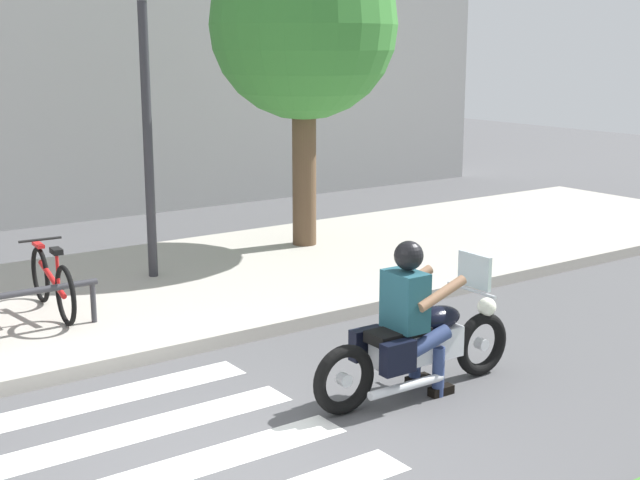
{
  "coord_description": "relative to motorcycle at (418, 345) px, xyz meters",
  "views": [
    {
      "loc": [
        -2.81,
        -5.51,
        3.09
      ],
      "look_at": [
        2.74,
        2.28,
        0.96
      ],
      "focal_mm": 49.55,
      "sensor_mm": 36.0,
      "label": 1
    }
  ],
  "objects": [
    {
      "name": "ground_plane",
      "position": [
        -2.26,
        -0.09,
        -0.45
      ],
      "size": [
        48.0,
        48.0,
        0.0
      ],
      "primitive_type": "plane",
      "color": "#4C4C4F"
    },
    {
      "name": "sidewalk",
      "position": [
        -2.26,
        4.26,
        -0.38
      ],
      "size": [
        24.0,
        4.4,
        0.15
      ],
      "primitive_type": "cube",
      "color": "#A8A399",
      "rests_on": "ground"
    },
    {
      "name": "crosswalk_stripe_2",
      "position": [
        -2.41,
        -0.09,
        -0.45
      ],
      "size": [
        2.8,
        0.4,
        0.01
      ],
      "primitive_type": "cube",
      "color": "white",
      "rests_on": "ground"
    },
    {
      "name": "crosswalk_stripe_3",
      "position": [
        -2.41,
        0.71,
        -0.45
      ],
      "size": [
        2.8,
        0.4,
        0.01
      ],
      "primitive_type": "cube",
      "color": "white",
      "rests_on": "ground"
    },
    {
      "name": "crosswalk_stripe_4",
      "position": [
        -2.41,
        1.51,
        -0.45
      ],
      "size": [
        2.8,
        0.4,
        0.01
      ],
      "primitive_type": "cube",
      "color": "white",
      "rests_on": "ground"
    },
    {
      "name": "motorcycle",
      "position": [
        0.0,
        0.0,
        0.0
      ],
      "size": [
        2.23,
        0.62,
        1.21
      ],
      "color": "black",
      "rests_on": "ground"
    },
    {
      "name": "rider",
      "position": [
        -0.08,
        0.01,
        0.36
      ],
      "size": [
        0.63,
        0.54,
        1.43
      ],
      "color": "#1E4C59",
      "rests_on": "ground"
    },
    {
      "name": "bicycle_4",
      "position": [
        -2.02,
        3.8,
        0.06
      ],
      "size": [
        0.48,
        1.67,
        0.79
      ],
      "color": "black",
      "rests_on": "sidewalk"
    },
    {
      "name": "street_lamp",
      "position": [
        -0.41,
        4.66,
        1.92
      ],
      "size": [
        0.28,
        0.28,
        3.87
      ],
      "color": "#2D2D33",
      "rests_on": "ground"
    },
    {
      "name": "tree_near_rack",
      "position": [
        2.24,
        5.06,
        2.87
      ],
      "size": [
        2.7,
        2.7,
        4.7
      ],
      "color": "brown",
      "rests_on": "ground"
    }
  ]
}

